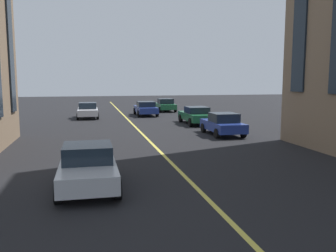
# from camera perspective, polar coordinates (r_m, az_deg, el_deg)

# --- Properties ---
(lane_centre_line) EXTENTS (80.00, 0.16, 0.01)m
(lane_centre_line) POSITION_cam_1_polar(r_m,az_deg,el_deg) (17.10, -1.12, -4.27)
(lane_centre_line) COLOR #D8C64C
(lane_centre_line) RESTS_ON ground_plane
(car_blue_trailing) EXTENTS (3.90, 1.89, 1.40)m
(car_blue_trailing) POSITION_cam_1_polar(r_m,az_deg,el_deg) (22.67, 8.77, 0.33)
(car_blue_trailing) COLOR navy
(car_blue_trailing) RESTS_ON ground_plane
(car_green_parked_b) EXTENTS (3.90, 1.89, 1.40)m
(car_green_parked_b) POSITION_cam_1_polar(r_m,az_deg,el_deg) (39.14, -0.45, 3.39)
(car_green_parked_b) COLOR #1E6038
(car_green_parked_b) RESTS_ON ground_plane
(car_silver_mid) EXTENTS (3.90, 1.89, 1.40)m
(car_silver_mid) POSITION_cam_1_polar(r_m,az_deg,el_deg) (11.80, -12.69, -6.35)
(car_silver_mid) COLOR #B7BABF
(car_silver_mid) RESTS_ON ground_plane
(car_green_near) EXTENTS (4.40, 1.95, 1.37)m
(car_green_near) POSITION_cam_1_polar(r_m,az_deg,el_deg) (28.03, 4.53, 1.75)
(car_green_near) COLOR #1E6038
(car_green_near) RESTS_ON ground_plane
(car_white_oncoming) EXTENTS (3.90, 1.89, 1.40)m
(car_white_oncoming) POSITION_cam_1_polar(r_m,az_deg,el_deg) (33.10, -12.73, 2.46)
(car_white_oncoming) COLOR silver
(car_white_oncoming) RESTS_ON ground_plane
(car_blue_far) EXTENTS (4.40, 1.95, 1.37)m
(car_blue_far) POSITION_cam_1_polar(r_m,az_deg,el_deg) (34.67, -3.60, 2.85)
(car_blue_far) COLOR navy
(car_blue_far) RESTS_ON ground_plane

